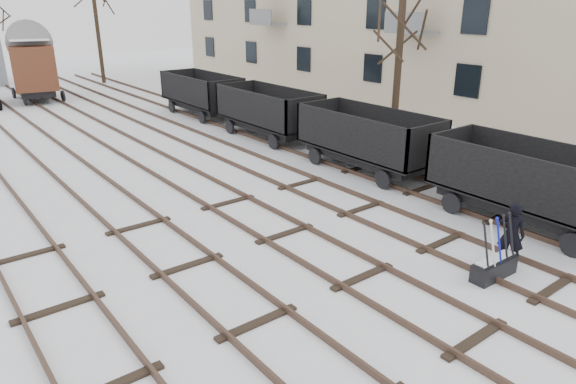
{
  "coord_description": "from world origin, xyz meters",
  "views": [
    {
      "loc": [
        -7.86,
        -7.29,
        6.1
      ],
      "look_at": [
        0.19,
        3.1,
        1.2
      ],
      "focal_mm": 32.0,
      "sensor_mm": 36.0,
      "label": 1
    }
  ],
  "objects_px": {
    "worker": "(511,235)",
    "box_van_wagon": "(33,64)",
    "ground_frame": "(494,266)",
    "freight_wagon_a": "(529,196)"
  },
  "relations": [
    {
      "from": "freight_wagon_a",
      "to": "box_van_wagon",
      "type": "height_order",
      "value": "box_van_wagon"
    },
    {
      "from": "ground_frame",
      "to": "worker",
      "type": "distance_m",
      "value": 0.94
    },
    {
      "from": "ground_frame",
      "to": "box_van_wagon",
      "type": "height_order",
      "value": "box_van_wagon"
    },
    {
      "from": "ground_frame",
      "to": "freight_wagon_a",
      "type": "xyz_separation_m",
      "value": [
        3.54,
        1.16,
        0.6
      ]
    },
    {
      "from": "ground_frame",
      "to": "box_van_wagon",
      "type": "distance_m",
      "value": 31.5
    },
    {
      "from": "box_van_wagon",
      "to": "freight_wagon_a",
      "type": "bearing_deg",
      "value": -67.93
    },
    {
      "from": "ground_frame",
      "to": "freight_wagon_a",
      "type": "height_order",
      "value": "freight_wagon_a"
    },
    {
      "from": "worker",
      "to": "box_van_wagon",
      "type": "height_order",
      "value": "box_van_wagon"
    },
    {
      "from": "worker",
      "to": "freight_wagon_a",
      "type": "height_order",
      "value": "freight_wagon_a"
    },
    {
      "from": "worker",
      "to": "freight_wagon_a",
      "type": "xyz_separation_m",
      "value": [
        2.79,
        1.06,
        0.04
      ]
    }
  ]
}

